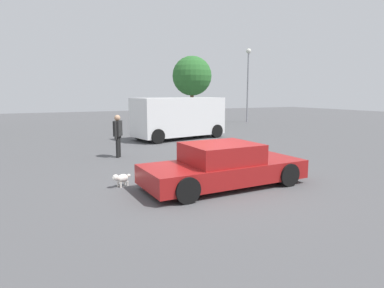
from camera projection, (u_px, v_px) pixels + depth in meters
ground_plane at (213, 186)px, 9.13m from camera, size 80.00×80.00×0.00m
sedan_foreground at (223, 166)px, 9.11m from camera, size 4.59×2.00×1.20m
dog at (121, 178)px, 9.08m from camera, size 0.56×0.35×0.38m
van_white at (179, 117)px, 18.57m from camera, size 5.43×3.00×2.29m
pedestrian at (118, 132)px, 13.13m from camera, size 0.43×0.48×1.70m
light_post_near at (248, 73)px, 28.87m from camera, size 0.44×0.44×6.37m
tree_back_center at (192, 76)px, 26.75m from camera, size 3.17×3.17×5.52m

